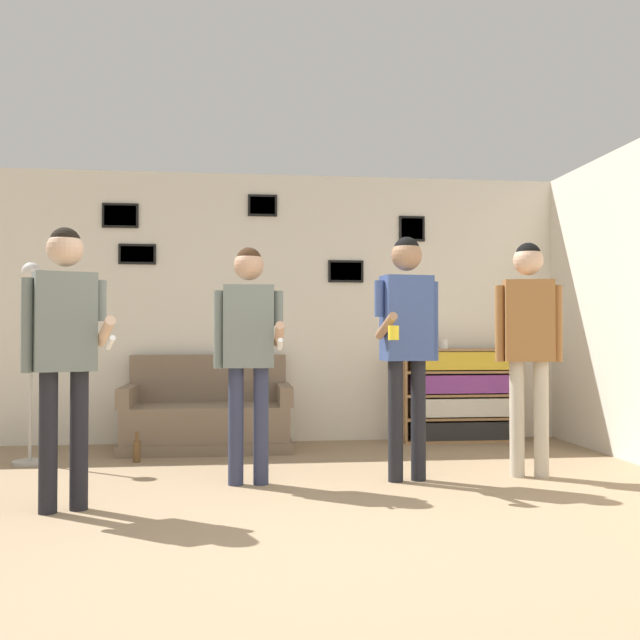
% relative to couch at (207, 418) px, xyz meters
% --- Properties ---
extents(ground_plane, '(20.00, 20.00, 0.00)m').
position_rel_couch_xyz_m(ground_plane, '(0.67, -3.33, -0.29)').
color(ground_plane, '#937A5B').
extents(wall_back, '(8.21, 0.08, 2.70)m').
position_rel_couch_xyz_m(wall_back, '(0.67, 0.42, 1.06)').
color(wall_back, silver).
rests_on(wall_back, ground_plane).
extents(couch, '(1.57, 0.80, 0.88)m').
position_rel_couch_xyz_m(couch, '(0.00, 0.00, 0.00)').
color(couch, '#7A6651').
rests_on(couch, ground_plane).
extents(bookshelf, '(1.18, 0.30, 0.94)m').
position_rel_couch_xyz_m(bookshelf, '(2.50, 0.20, 0.17)').
color(bookshelf, olive).
rests_on(bookshelf, ground_plane).
extents(floor_lamp, '(0.28, 0.28, 1.68)m').
position_rel_couch_xyz_m(floor_lamp, '(-1.43, -0.63, 0.68)').
color(floor_lamp, '#ADA89E').
rests_on(floor_lamp, ground_plane).
extents(person_player_foreground_left, '(0.58, 0.41, 1.74)m').
position_rel_couch_xyz_m(person_player_foreground_left, '(-0.77, -2.30, 0.78)').
color(person_player_foreground_left, black).
rests_on(person_player_foreground_left, ground_plane).
extents(person_player_foreground_center, '(0.50, 0.46, 1.71)m').
position_rel_couch_xyz_m(person_player_foreground_center, '(0.36, -1.65, 0.76)').
color(person_player_foreground_center, '#2D334C').
rests_on(person_player_foreground_center, ground_plane).
extents(person_watcher_holding_cup, '(0.50, 0.49, 1.80)m').
position_rel_couch_xyz_m(person_watcher_holding_cup, '(1.53, -1.66, 0.83)').
color(person_watcher_holding_cup, black).
rests_on(person_watcher_holding_cup, ground_plane).
extents(person_spectator_near_bookshelf, '(0.49, 0.28, 1.78)m').
position_rel_couch_xyz_m(person_spectator_near_bookshelf, '(2.48, -1.60, 0.81)').
color(person_spectator_near_bookshelf, '#B7AD99').
rests_on(person_spectator_near_bookshelf, ground_plane).
extents(bottle_on_floor, '(0.06, 0.06, 0.25)m').
position_rel_couch_xyz_m(bottle_on_floor, '(-0.56, -0.64, -0.19)').
color(bottle_on_floor, brown).
rests_on(bottle_on_floor, ground_plane).
extents(drinking_cup, '(0.08, 0.08, 0.10)m').
position_rel_couch_xyz_m(drinking_cup, '(2.35, 0.20, 0.69)').
color(drinking_cup, white).
rests_on(drinking_cup, bookshelf).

